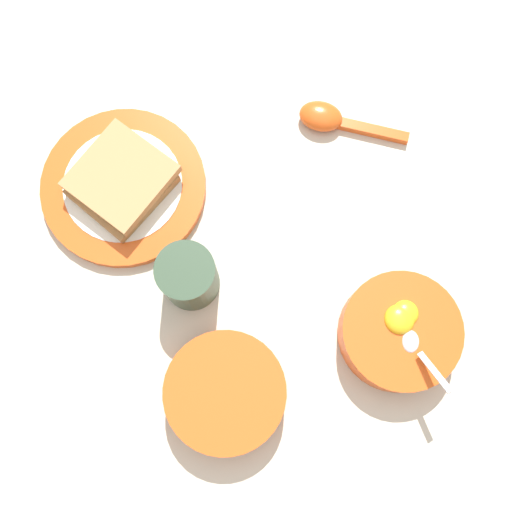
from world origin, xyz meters
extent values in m
plane|color=beige|center=(0.00, 0.00, 0.00)|extent=(3.00, 3.00, 0.00)
cylinder|color=#DB5119|center=(0.06, 0.18, 0.02)|extent=(0.14, 0.14, 0.05)
cylinder|color=white|center=(0.06, 0.18, 0.03)|extent=(0.12, 0.12, 0.02)
ellipsoid|color=yellow|center=(0.04, 0.18, 0.05)|extent=(0.04, 0.04, 0.02)
ellipsoid|color=yellow|center=(0.04, 0.18, 0.05)|extent=(0.03, 0.03, 0.02)
cylinder|color=black|center=(0.05, 0.19, 0.04)|extent=(0.04, 0.04, 0.00)
ellipsoid|color=silver|center=(0.07, 0.19, 0.05)|extent=(0.03, 0.02, 0.01)
cube|color=silver|center=(0.10, 0.21, 0.06)|extent=(0.05, 0.03, 0.03)
cylinder|color=#DB5119|center=(-0.11, -0.17, 0.01)|extent=(0.21, 0.21, 0.01)
cylinder|color=white|center=(-0.11, -0.17, 0.01)|extent=(0.15, 0.15, 0.00)
cube|color=#9E7042|center=(-0.10, -0.17, 0.02)|extent=(0.15, 0.14, 0.02)
cube|color=tan|center=(-0.11, -0.17, 0.04)|extent=(0.15, 0.15, 0.02)
ellipsoid|color=#DB5119|center=(-0.22, 0.08, 0.01)|extent=(0.05, 0.06, 0.03)
cube|color=#DB5119|center=(-0.21, 0.14, 0.01)|extent=(0.03, 0.10, 0.01)
cylinder|color=#DB5119|center=(0.14, -0.02, 0.02)|extent=(0.14, 0.14, 0.05)
cylinder|color=white|center=(0.14, -0.02, 0.04)|extent=(0.12, 0.12, 0.01)
cylinder|color=#334733|center=(0.01, -0.07, 0.04)|extent=(0.07, 0.07, 0.09)
cylinder|color=#472B16|center=(0.01, -0.07, 0.08)|extent=(0.06, 0.06, 0.01)
camera|label=1|loc=(0.14, 0.02, 0.74)|focal=42.00mm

